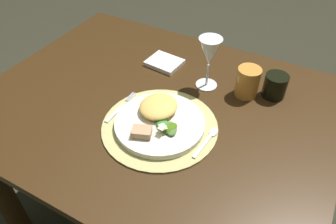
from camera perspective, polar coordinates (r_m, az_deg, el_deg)
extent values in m
plane|color=#2C2A1E|center=(1.58, -1.59, -18.04)|extent=(6.00, 6.00, 0.00)
cube|color=#37220F|center=(1.04, -2.30, 1.04)|extent=(1.12, 0.87, 0.03)
cylinder|color=#382310|center=(1.40, -27.45, -12.16)|extent=(0.08, 0.08, 0.67)
cylinder|color=#352613|center=(1.71, -9.83, 4.15)|extent=(0.08, 0.08, 0.67)
cylinder|color=#32250C|center=(1.46, 22.30, -7.33)|extent=(0.08, 0.08, 0.67)
cylinder|color=tan|center=(0.95, -1.45, -2.54)|extent=(0.34, 0.34, 0.01)
cylinder|color=silver|center=(0.94, -1.46, -2.01)|extent=(0.26, 0.26, 0.02)
ellipsoid|color=#EABB58|center=(0.96, -1.70, 1.00)|extent=(0.12, 0.13, 0.03)
ellipsoid|color=#406A10|center=(0.90, 0.41, -2.84)|extent=(0.04, 0.05, 0.02)
ellipsoid|color=#337E31|center=(0.91, -0.86, -2.36)|extent=(0.06, 0.06, 0.01)
ellipsoid|color=#4C7336|center=(0.91, 0.52, -2.92)|extent=(0.06, 0.06, 0.01)
cube|color=beige|center=(0.88, -1.04, -2.74)|extent=(0.02, 0.03, 0.00)
cube|color=beige|center=(0.89, -0.90, -2.62)|extent=(0.03, 0.03, 0.01)
cube|color=tan|center=(0.89, -4.63, -3.52)|extent=(0.06, 0.06, 0.02)
cube|color=silver|center=(1.00, -9.36, -0.25)|extent=(0.01, 0.09, 0.00)
cube|color=silver|center=(1.05, -6.84, 2.72)|extent=(0.00, 0.05, 0.00)
cube|color=silver|center=(1.05, -6.66, 2.65)|extent=(0.00, 0.05, 0.00)
cube|color=silver|center=(1.05, -6.48, 2.59)|extent=(0.00, 0.05, 0.00)
cube|color=silver|center=(1.05, -6.29, 2.52)|extent=(0.00, 0.05, 0.00)
cube|color=silver|center=(0.90, 6.13, -5.99)|extent=(0.02, 0.10, 0.00)
ellipsoid|color=silver|center=(0.94, 8.03, -3.49)|extent=(0.02, 0.04, 0.01)
cube|color=white|center=(1.20, -0.63, 8.70)|extent=(0.13, 0.11, 0.02)
cylinder|color=silver|center=(1.11, 6.76, 4.78)|extent=(0.07, 0.07, 0.00)
cylinder|color=silver|center=(1.09, 6.94, 6.53)|extent=(0.01, 0.01, 0.08)
cone|color=silver|center=(1.04, 7.34, 10.43)|extent=(0.07, 0.07, 0.09)
cylinder|color=#CE8737|center=(1.07, 13.84, 5.15)|extent=(0.07, 0.07, 0.10)
cylinder|color=black|center=(1.09, 18.35, 4.41)|extent=(0.07, 0.07, 0.08)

